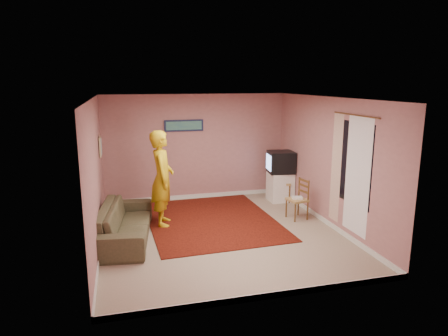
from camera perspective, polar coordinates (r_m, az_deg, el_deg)
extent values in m
plane|color=tan|center=(7.87, -0.45, -9.31)|extent=(5.00, 5.00, 0.00)
cube|color=#B07473|center=(9.89, -3.99, 2.97)|extent=(4.50, 0.02, 2.60)
cube|color=#B07473|center=(5.18, 6.30, -5.74)|extent=(4.50, 0.02, 2.60)
cube|color=#B07473|center=(7.29, -17.88, -0.96)|extent=(0.02, 5.00, 2.60)
cube|color=#B07473|center=(8.32, 14.75, 0.81)|extent=(0.02, 5.00, 2.60)
cube|color=white|center=(7.32, -0.48, 9.97)|extent=(4.50, 5.00, 0.02)
cube|color=silver|center=(10.16, -3.88, -4.01)|extent=(4.50, 0.02, 0.10)
cube|color=silver|center=(5.70, 5.96, -17.74)|extent=(4.50, 0.02, 0.10)
cube|color=silver|center=(7.66, -17.19, -10.10)|extent=(0.02, 5.00, 0.10)
cube|color=silver|center=(8.64, 14.24, -7.34)|extent=(0.02, 5.00, 0.10)
cube|color=black|center=(7.53, 18.08, 0.60)|extent=(0.01, 1.10, 1.50)
cube|color=white|center=(7.44, 18.51, -1.15)|extent=(0.01, 0.75, 2.10)
cube|color=white|center=(8.01, 15.72, -0.04)|extent=(0.01, 0.35, 2.10)
cylinder|color=brown|center=(7.39, 18.24, 7.20)|extent=(0.02, 1.40, 0.02)
cube|color=#141A39|center=(9.74, -5.75, 6.06)|extent=(0.95, 0.03, 0.28)
cube|color=#2B6079|center=(9.72, -5.74, 6.05)|extent=(0.86, 0.01, 0.20)
cube|color=tan|center=(8.81, -17.26, 2.95)|extent=(0.03, 0.38, 0.42)
cube|color=#ADB9BE|center=(8.81, -17.13, 2.95)|extent=(0.01, 0.30, 0.34)
cube|color=black|center=(8.56, -1.81, -7.44)|extent=(2.73, 3.35, 0.02)
cube|color=white|center=(9.93, 8.04, -2.65)|extent=(0.56, 0.51, 0.71)
cube|color=black|center=(9.79, 8.14, 0.85)|extent=(0.66, 0.61, 0.52)
cube|color=#8CB2F2|center=(9.72, 6.40, 0.81)|extent=(0.07, 0.44, 0.37)
cube|color=tan|center=(9.89, 8.23, -2.07)|extent=(0.55, 0.53, 0.05)
cube|color=brown|center=(9.83, 8.28, -0.67)|extent=(0.42, 0.18, 0.50)
cube|color=silver|center=(9.88, 8.24, -1.77)|extent=(0.36, 0.27, 0.06)
cube|color=#8EA8E9|center=(9.99, 7.87, -0.09)|extent=(0.36, 0.04, 0.37)
cube|color=tan|center=(8.69, 10.41, -4.49)|extent=(0.44, 0.45, 0.05)
cube|color=brown|center=(8.63, 10.47, -3.07)|extent=(0.11, 0.39, 0.45)
cube|color=white|center=(8.68, 10.42, -4.20)|extent=(0.25, 0.20, 0.04)
imported|color=brown|center=(7.71, -13.98, -7.58)|extent=(1.14, 2.31, 0.65)
imported|color=gold|center=(8.16, -8.82, -1.48)|extent=(0.55, 0.77, 1.95)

